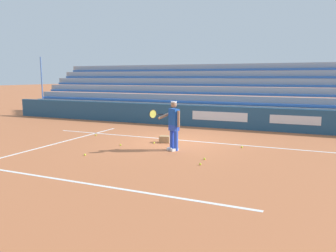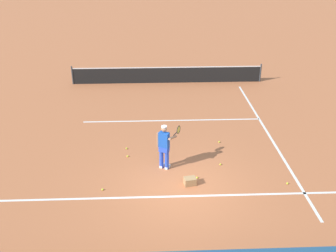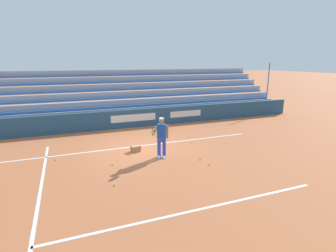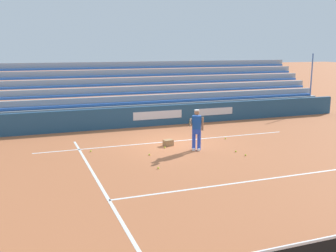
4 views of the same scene
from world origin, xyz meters
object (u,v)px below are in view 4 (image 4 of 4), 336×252
at_px(tennis_ball_stray_back, 91,151).
at_px(tennis_ball_far_right, 158,168).
at_px(tennis_ball_midcourt, 236,151).
at_px(ball_box_cardboard, 168,143).
at_px(tennis_ball_toward_net, 165,147).
at_px(tennis_player, 196,129).
at_px(tennis_ball_on_baseline, 226,138).
at_px(tennis_ball_near_player, 246,155).
at_px(tennis_ball_far_left, 149,155).

xyz_separation_m(tennis_ball_stray_back, tennis_ball_far_right, (-1.86, 3.16, 0.00)).
bearing_deg(tennis_ball_midcourt, ball_box_cardboard, -41.56).
height_order(tennis_ball_toward_net, tennis_ball_far_right, same).
xyz_separation_m(tennis_player, tennis_ball_midcourt, (-1.41, 0.86, -0.86)).
distance_m(tennis_ball_on_baseline, tennis_ball_stray_back, 6.34).
bearing_deg(tennis_ball_near_player, tennis_ball_midcourt, -83.58).
relative_size(tennis_ball_stray_back, tennis_ball_far_right, 1.00).
relative_size(tennis_ball_toward_net, tennis_ball_on_baseline, 1.00).
xyz_separation_m(ball_box_cardboard, tennis_ball_toward_net, (0.29, 0.37, -0.10)).
xyz_separation_m(tennis_ball_midcourt, tennis_ball_far_left, (3.50, -0.76, 0.00)).
height_order(ball_box_cardboard, tennis_ball_stray_back, ball_box_cardboard).
bearing_deg(ball_box_cardboard, tennis_ball_midcourt, 138.44).
distance_m(tennis_ball_toward_net, tennis_ball_far_left, 1.30).
height_order(ball_box_cardboard, tennis_ball_far_right, ball_box_cardboard).
distance_m(ball_box_cardboard, tennis_ball_far_left, 1.76).
xyz_separation_m(tennis_player, tennis_ball_far_left, (2.09, 0.10, -0.86)).
distance_m(tennis_ball_near_player, tennis_ball_stray_back, 6.31).
bearing_deg(tennis_ball_near_player, ball_box_cardboard, -48.57).
bearing_deg(tennis_ball_midcourt, tennis_ball_on_baseline, -108.17).
xyz_separation_m(ball_box_cardboard, tennis_ball_near_player, (-2.31, 2.62, -0.10)).
bearing_deg(tennis_ball_on_baseline, tennis_ball_stray_back, 0.89).
height_order(tennis_ball_midcourt, tennis_ball_far_right, same).
height_order(tennis_ball_far_left, tennis_ball_far_right, same).
bearing_deg(tennis_ball_near_player, tennis_ball_on_baseline, -102.97).
height_order(ball_box_cardboard, tennis_ball_on_baseline, ball_box_cardboard).
distance_m(ball_box_cardboard, tennis_ball_on_baseline, 2.98).
relative_size(tennis_ball_on_baseline, tennis_ball_far_right, 1.00).
height_order(ball_box_cardboard, tennis_ball_midcourt, ball_box_cardboard).
relative_size(tennis_player, ball_box_cardboard, 4.29).
xyz_separation_m(tennis_ball_toward_net, tennis_ball_far_left, (0.97, 0.87, 0.00)).
bearing_deg(tennis_ball_far_right, tennis_player, -140.96).
height_order(tennis_player, tennis_ball_toward_net, tennis_player).
height_order(tennis_ball_near_player, tennis_ball_far_left, same).
height_order(tennis_ball_far_left, tennis_ball_on_baseline, same).
bearing_deg(tennis_player, tennis_ball_near_player, 134.87).
distance_m(tennis_player, ball_box_cardboard, 1.60).
relative_size(tennis_ball_near_player, tennis_ball_on_baseline, 1.00).
distance_m(tennis_ball_near_player, tennis_ball_far_left, 3.83).
bearing_deg(ball_box_cardboard, tennis_ball_toward_net, 51.64).
relative_size(tennis_ball_toward_net, tennis_ball_stray_back, 1.00).
bearing_deg(tennis_ball_midcourt, tennis_ball_toward_net, -32.66).
relative_size(tennis_ball_midcourt, tennis_ball_far_right, 1.00).
xyz_separation_m(tennis_ball_near_player, tennis_ball_far_left, (3.57, -1.39, 0.00)).
bearing_deg(tennis_ball_stray_back, tennis_player, 163.23).
xyz_separation_m(tennis_player, tennis_ball_on_baseline, (-2.14, -1.36, -0.86)).
relative_size(tennis_ball_toward_net, tennis_ball_far_right, 1.00).
xyz_separation_m(tennis_player, tennis_ball_toward_net, (1.12, -0.77, -0.86)).
bearing_deg(tennis_player, ball_box_cardboard, -53.72).
relative_size(tennis_ball_far_left, tennis_ball_far_right, 1.00).
bearing_deg(tennis_ball_far_right, tennis_ball_far_left, -97.78).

